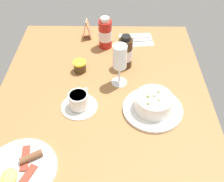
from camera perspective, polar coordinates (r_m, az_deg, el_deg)
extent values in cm
cube|color=#9E6B3D|center=(103.87, -1.96, -2.64)|extent=(110.00, 84.00, 3.00)
cylinder|color=white|center=(100.11, 8.67, -3.82)|extent=(22.20, 22.20, 1.20)
cylinder|color=white|center=(97.59, 8.88, -2.45)|extent=(13.62, 13.62, 5.74)
cylinder|color=beige|center=(96.11, 9.01, -1.60)|extent=(11.72, 11.72, 1.60)
sphere|color=#88A256|center=(92.78, 7.78, -2.72)|extent=(1.15, 1.15, 1.15)
sphere|color=#88A256|center=(97.48, 9.93, -0.19)|extent=(1.16, 1.16, 1.16)
sphere|color=#88A256|center=(95.22, 7.72, -1.18)|extent=(1.36, 1.36, 1.36)
sphere|color=#88A256|center=(94.52, 10.02, -1.96)|extent=(1.00, 1.00, 1.00)
sphere|color=#88A256|center=(95.71, 9.04, -1.08)|extent=(1.01, 1.01, 1.01)
cube|color=white|center=(135.52, 5.18, 10.86)|extent=(12.65, 17.12, 0.30)
cube|color=silver|center=(134.38, 5.65, 10.72)|extent=(2.32, 14.05, 0.50)
cube|color=silver|center=(133.93, 2.27, 10.78)|extent=(2.48, 3.76, 0.40)
cube|color=silver|center=(136.72, 5.58, 11.36)|extent=(2.04, 13.04, 0.50)
ellipsoid|color=silver|center=(136.27, 2.59, 11.44)|extent=(2.40, 4.00, 0.60)
cylinder|color=white|center=(100.88, -7.02, -3.23)|extent=(13.67, 13.67, 0.90)
cylinder|color=white|center=(98.51, -7.18, -1.94)|extent=(7.33, 7.33, 5.65)
cylinder|color=#3C250E|center=(96.86, -7.30, -0.99)|extent=(6.23, 6.23, 1.00)
torus|color=white|center=(100.95, -5.76, -0.15)|extent=(3.57, 2.36, 3.60)
cylinder|color=white|center=(110.13, 1.54, 1.94)|extent=(6.39, 6.39, 0.40)
cylinder|color=white|center=(107.35, 1.58, 3.61)|extent=(0.80, 0.80, 8.02)
cylinder|color=white|center=(101.82, 1.67, 7.39)|extent=(5.54, 5.54, 9.67)
cylinder|color=silver|center=(102.69, 1.66, 6.74)|extent=(4.54, 4.54, 5.80)
cylinder|color=#3F2D15|center=(115.39, -6.89, 5.11)|extent=(5.32, 5.32, 4.09)
cylinder|color=yellow|center=(113.88, -6.99, 6.06)|extent=(5.59, 5.59, 0.80)
cylinder|color=#B21E19|center=(126.98, -1.47, 12.06)|extent=(6.23, 6.23, 13.44)
cylinder|color=white|center=(127.12, -1.47, 11.96)|extent=(6.35, 6.35, 5.11)
cylinder|color=silver|center=(123.10, -1.53, 15.07)|extent=(4.05, 4.05, 1.80)
cylinder|color=#382314|center=(114.58, 2.86, 8.07)|extent=(5.95, 5.95, 13.56)
cylinder|color=silver|center=(114.74, 2.86, 7.96)|extent=(6.07, 6.07, 5.15)
cylinder|color=black|center=(110.24, 3.00, 11.30)|extent=(3.87, 3.87, 1.78)
cylinder|color=white|center=(88.73, -18.95, -15.66)|extent=(22.12, 22.12, 1.40)
cube|color=#9F3828|center=(89.36, -18.11, -13.47)|extent=(9.24, 3.55, 0.60)
cube|color=brown|center=(85.69, -17.96, -17.28)|extent=(9.24, 5.59, 0.60)
cylinder|color=brown|center=(87.93, -16.95, -13.35)|extent=(5.44, 7.15, 2.20)
ellipsoid|color=#F2D859|center=(86.58, -21.22, -16.80)|extent=(6.00, 4.80, 2.40)
cube|color=tan|center=(135.47, -5.87, 13.07)|extent=(4.99, 2.52, 9.46)
cube|color=tan|center=(135.26, -4.95, 13.08)|extent=(4.99, 2.52, 9.46)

